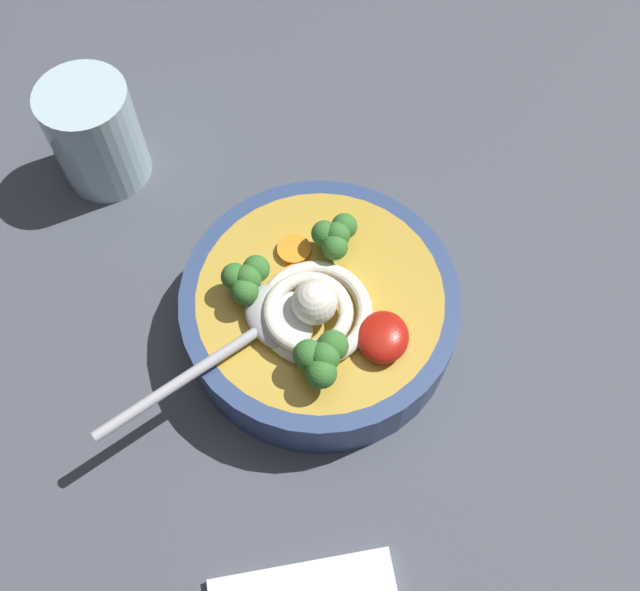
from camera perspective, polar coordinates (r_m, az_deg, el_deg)
table_slab at (r=60.40cm, az=3.16°, el=-2.14°), size 93.18×93.18×3.25cm
soup_bowl at (r=56.01cm, az=0.00°, el=-1.18°), size 21.23×21.23×5.15cm
noodle_pile at (r=51.94cm, az=-0.58°, el=-1.15°), size 9.34×9.16×3.76cm
soup_spoon at (r=51.89cm, az=-4.55°, el=-2.55°), size 15.05×14.04×1.60cm
chili_sauce_dollop at (r=51.48cm, az=5.02°, el=-3.29°), size 4.11×3.69×1.85cm
broccoli_floret_left at (r=49.34cm, az=0.15°, el=-4.95°), size 4.30×3.70×3.40cm
broccoli_floret_beside_chili at (r=52.49cm, az=-5.87°, el=1.31°), size 3.97×3.42×3.14cm
broccoli_floret_near_spoon at (r=54.17cm, az=1.21°, el=4.75°), size 3.89×3.35×3.08cm
carrot_slice_right at (r=55.47cm, az=-2.07°, el=3.63°), size 2.59×2.59×0.54cm
carrot_slice_far at (r=54.23cm, az=-1.88°, el=1.27°), size 2.55×2.55×0.42cm
drinking_glass at (r=65.73cm, az=-17.33°, el=12.06°), size 7.63×7.63×9.65cm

